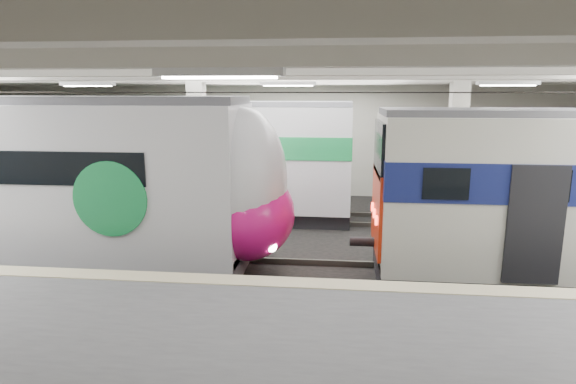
# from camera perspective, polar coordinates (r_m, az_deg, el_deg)

# --- Properties ---
(station_hall) EXTENTS (36.00, 24.00, 5.75)m
(station_hall) POSITION_cam_1_polar(r_m,az_deg,el_deg) (10.41, -2.11, 3.66)
(station_hall) COLOR black
(station_hall) RESTS_ON ground
(modern_emu) EXTENTS (14.36, 2.96, 4.61)m
(modern_emu) POSITION_cam_1_polar(r_m,az_deg,el_deg) (14.39, -26.24, 0.76)
(modern_emu) COLOR silver
(modern_emu) RESTS_ON ground
(far_train) EXTENTS (13.70, 2.89, 4.38)m
(far_train) POSITION_cam_1_polar(r_m,az_deg,el_deg) (18.72, -13.95, 3.92)
(far_train) COLOR silver
(far_train) RESTS_ON ground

